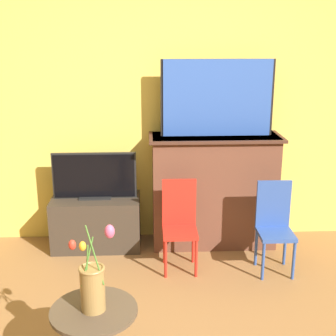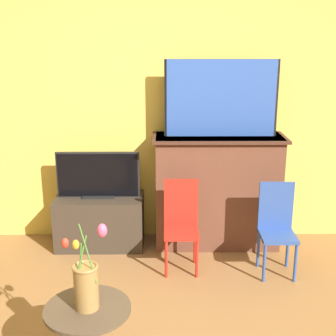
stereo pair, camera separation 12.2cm
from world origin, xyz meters
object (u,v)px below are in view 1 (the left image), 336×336
tv_monitor (94,176)px  chair_red (180,221)px  vase_tulips (93,284)px  chair_blue (274,223)px  painting (217,98)px

tv_monitor → chair_red: size_ratio=0.99×
vase_tulips → chair_blue: bearing=42.6°
painting → tv_monitor: size_ratio=1.32×
tv_monitor → chair_blue: 1.56m
painting → vase_tulips: size_ratio=1.86×
painting → chair_red: 1.07m
painting → vase_tulips: bearing=-117.5°
painting → chair_blue: bearing=-51.4°
vase_tulips → painting: bearing=62.5°
tv_monitor → vase_tulips: (0.16, -1.68, -0.06)m
chair_blue → vase_tulips: (-1.30, -1.19, 0.19)m
painting → chair_blue: 1.13m
chair_red → tv_monitor: bearing=149.8°
tv_monitor → chair_blue: (1.46, -0.48, -0.25)m
painting → chair_red: painting is taller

